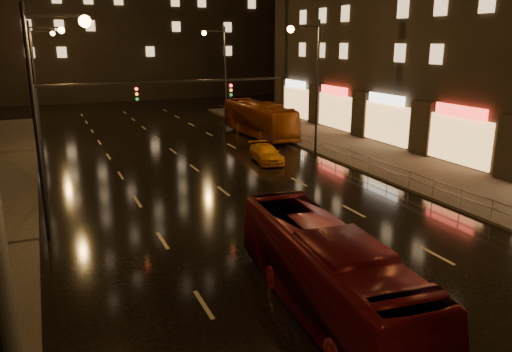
{
  "coord_description": "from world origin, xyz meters",
  "views": [
    {
      "loc": [
        -9.3,
        -10.43,
        8.53
      ],
      "look_at": [
        -0.54,
        9.93,
        2.5
      ],
      "focal_mm": 35.0,
      "sensor_mm": 36.0,
      "label": 1
    }
  ],
  "objects_px": {
    "bus_red": "(327,272)",
    "taxi_far": "(266,154)",
    "bus_curb": "(259,119)",
    "taxi_near": "(301,230)"
  },
  "relations": [
    {
      "from": "bus_red",
      "to": "taxi_near",
      "type": "relative_size",
      "value": 3.01
    },
    {
      "from": "bus_red",
      "to": "bus_curb",
      "type": "bearing_deg",
      "value": 75.19
    },
    {
      "from": "taxi_near",
      "to": "taxi_far",
      "type": "relative_size",
      "value": 0.8
    },
    {
      "from": "bus_curb",
      "to": "taxi_far",
      "type": "bearing_deg",
      "value": -112.13
    },
    {
      "from": "taxi_near",
      "to": "taxi_far",
      "type": "distance_m",
      "value": 15.05
    },
    {
      "from": "bus_red",
      "to": "taxi_near",
      "type": "bearing_deg",
      "value": 74.47
    },
    {
      "from": "taxi_near",
      "to": "bus_curb",
      "type": "bearing_deg",
      "value": 75.64
    },
    {
      "from": "bus_red",
      "to": "taxi_far",
      "type": "height_order",
      "value": "bus_red"
    },
    {
      "from": "taxi_far",
      "to": "bus_curb",
      "type": "bearing_deg",
      "value": 76.11
    },
    {
      "from": "bus_red",
      "to": "bus_curb",
      "type": "xyz_separation_m",
      "value": [
        10.5,
        29.35,
        0.13
      ]
    }
  ]
}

